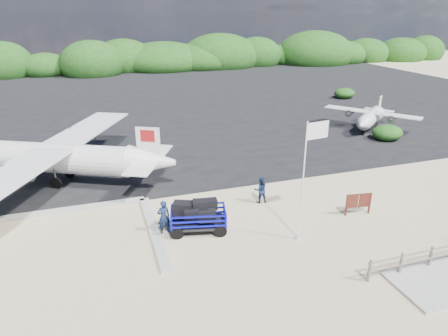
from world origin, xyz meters
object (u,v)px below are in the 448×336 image
at_px(crew_b, 261,190).
at_px(signboard, 357,214).
at_px(baggage_cart, 199,231).
at_px(crew_a, 164,217).
at_px(aircraft_large, 295,106).
at_px(aircraft_small, 56,108).
at_px(flagpole, 298,239).

bearing_deg(crew_b, signboard, 153.20).
relative_size(baggage_cart, crew_a, 1.68).
distance_m(signboard, aircraft_large, 24.93).
relative_size(baggage_cart, aircraft_large, 0.18).
relative_size(crew_b, aircraft_large, 0.09).
xyz_separation_m(baggage_cart, signboard, (8.36, -0.96, 0.00)).
height_order(aircraft_large, aircraft_small, aircraft_large).
relative_size(crew_b, aircraft_small, 0.22).
distance_m(flagpole, signboard, 4.24).
bearing_deg(baggage_cart, signboard, 6.36).
distance_m(flagpole, aircraft_large, 27.66).
xyz_separation_m(signboard, aircraft_large, (8.66, 23.38, 0.00)).
bearing_deg(baggage_cart, aircraft_small, 118.17).
bearing_deg(baggage_cart, aircraft_large, 65.68).
bearing_deg(signboard, crew_a, 179.80).
relative_size(crew_a, crew_b, 1.12).
bearing_deg(baggage_cart, flagpole, -13.60).
height_order(baggage_cart, crew_b, crew_b).
bearing_deg(aircraft_small, flagpole, 73.53).
xyz_separation_m(signboard, crew_a, (-9.96, 1.36, 0.85)).
bearing_deg(flagpole, aircraft_small, 111.30).
bearing_deg(crew_b, baggage_cart, 32.85).
bearing_deg(aircraft_large, flagpole, 89.34).
relative_size(signboard, crew_b, 0.97).
bearing_deg(aircraft_small, baggage_cart, 67.51).
xyz_separation_m(crew_b, aircraft_large, (12.95, 20.47, -0.76)).
distance_m(crew_a, aircraft_small, 29.92).
relative_size(crew_a, aircraft_small, 0.25).
height_order(crew_b, aircraft_large, aircraft_large).
height_order(flagpole, crew_a, flagpole).
bearing_deg(signboard, baggage_cart, -178.94).
height_order(signboard, crew_a, crew_a).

